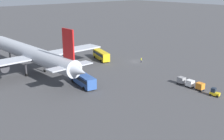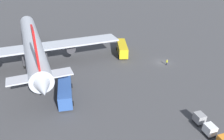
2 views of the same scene
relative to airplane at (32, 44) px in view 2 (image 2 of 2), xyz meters
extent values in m
plane|color=#424244|center=(-11.40, -35.01, -6.15)|extent=(600.00, 600.00, 0.00)
cylinder|color=#B2B7C1|center=(0.68, 0.03, 0.11)|extent=(47.27, 6.68, 4.82)
cone|color=#B2B7C1|center=(25.43, 1.00, 0.11)|extent=(5.48, 4.78, 4.58)
cone|color=#B2B7C1|center=(-24.30, -0.96, 0.11)|extent=(6.43, 4.58, 4.34)
cube|color=#B2B7C1|center=(-1.15, -13.30, -0.49)|extent=(6.98, 21.90, 0.44)
cube|color=red|center=(-20.50, -0.81, 6.38)|extent=(4.72, 0.55, 7.71)
cube|color=#B2B7C1|center=(-20.97, -0.83, 0.59)|extent=(3.79, 12.65, 0.28)
cylinder|color=#38383D|center=(0.14, -10.00, -2.04)|extent=(5.75, 2.87, 2.65)
cylinder|color=#38383D|center=(17.16, 0.68, -4.23)|extent=(0.50, 0.50, 3.86)
cylinder|color=black|center=(17.16, 0.68, -5.70)|extent=(0.92, 0.54, 0.90)
cylinder|color=#38383D|center=(-1.80, 3.06, -4.23)|extent=(0.50, 0.50, 3.86)
cylinder|color=black|center=(-1.80, 3.06, -5.70)|extent=(0.92, 0.54, 0.90)
cylinder|color=#38383D|center=(-1.55, -3.20, -4.23)|extent=(0.50, 0.50, 3.86)
cylinder|color=black|center=(-1.55, -3.20, -5.70)|extent=(0.92, 0.54, 0.90)
cube|color=gold|center=(-1.34, -26.39, -4.25)|extent=(10.83, 5.53, 2.91)
cube|color=#192333|center=(-1.34, -26.39, -3.74)|extent=(10.03, 5.33, 0.93)
cylinder|color=black|center=(2.17, -25.99, -5.65)|extent=(1.04, 0.57, 1.00)
cylinder|color=black|center=(1.38, -28.65, -5.65)|extent=(1.04, 0.57, 1.00)
cylinder|color=black|center=(-4.07, -24.14, -5.65)|extent=(1.04, 0.57, 1.00)
cylinder|color=black|center=(-4.86, -26.79, -5.65)|extent=(1.04, 0.57, 1.00)
cube|color=#2D5199|center=(-19.57, -5.41, -4.27)|extent=(11.93, 4.51, 2.87)
cube|color=#192333|center=(-19.57, -5.41, -3.76)|extent=(11.02, 4.41, 0.92)
cylinder|color=black|center=(-15.78, -4.54, -5.65)|extent=(1.03, 0.45, 1.00)
cylinder|color=black|center=(-16.22, -7.39, -5.65)|extent=(1.03, 0.45, 1.00)
cylinder|color=black|center=(-22.91, -3.43, -5.65)|extent=(1.03, 0.45, 1.00)
cylinder|color=black|center=(-23.35, -6.29, -5.65)|extent=(1.03, 0.45, 1.00)
cylinder|color=#1E1E2D|center=(-13.36, -35.28, -5.73)|extent=(0.32, 0.32, 0.85)
cylinder|color=yellow|center=(-13.36, -35.28, -4.98)|extent=(0.38, 0.38, 0.65)
sphere|color=tan|center=(-13.36, -35.28, -4.53)|extent=(0.24, 0.24, 0.24)
cube|color=#38383D|center=(-39.88, -26.82, -5.74)|extent=(2.06, 1.76, 0.10)
cube|color=silver|center=(-39.88, -26.82, -4.89)|extent=(1.96, 1.68, 1.60)
cylinder|color=black|center=(-39.09, -26.21, -5.97)|extent=(0.36, 0.13, 0.36)
cylinder|color=black|center=(-39.15, -27.49, -5.97)|extent=(0.36, 0.13, 0.36)
cylinder|color=black|center=(-40.61, -26.15, -5.97)|extent=(0.36, 0.13, 0.36)
cylinder|color=black|center=(-40.66, -27.43, -5.97)|extent=(0.36, 0.13, 0.36)
cube|color=#38383D|center=(-36.79, -27.17, -5.74)|extent=(2.06, 1.76, 0.10)
cube|color=gray|center=(-36.79, -27.17, -4.89)|extent=(1.96, 1.68, 1.60)
cylinder|color=black|center=(-36.00, -26.56, -5.97)|extent=(0.36, 0.13, 0.36)
cylinder|color=black|center=(-36.05, -27.84, -5.97)|extent=(0.36, 0.13, 0.36)
cylinder|color=black|center=(-37.52, -26.50, -5.97)|extent=(0.36, 0.13, 0.36)
cylinder|color=black|center=(-37.57, -27.78, -5.97)|extent=(0.36, 0.13, 0.36)
camera|label=1|loc=(-80.94, 35.95, 20.80)|focal=45.00mm
camera|label=2|loc=(-61.01, -1.22, 21.27)|focal=35.00mm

